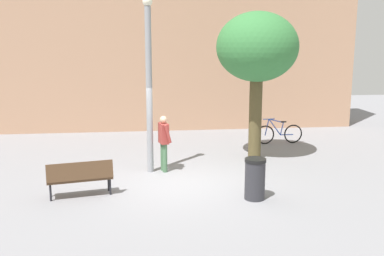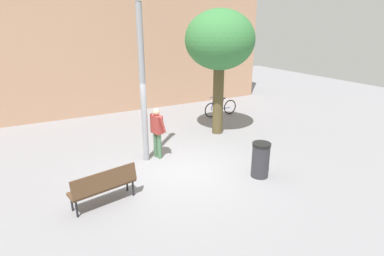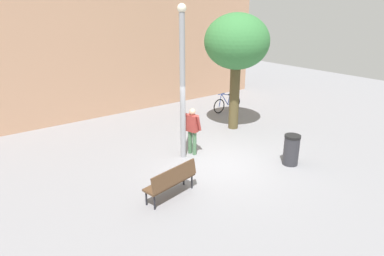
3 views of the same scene
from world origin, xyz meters
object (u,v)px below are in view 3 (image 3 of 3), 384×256
person_by_lamppost (192,128)px  trash_bin (291,150)px  bicycle_blue (227,104)px  plaza_tree (237,43)px  park_bench (172,180)px  lamppost (182,80)px

person_by_lamppost → trash_bin: size_ratio=1.63×
person_by_lamppost → bicycle_blue: 5.47m
plaza_tree → bicycle_blue: size_ratio=2.62×
person_by_lamppost → park_bench: bearing=-137.7°
park_bench → person_by_lamppost: bearing=42.3°
person_by_lamppost → park_bench: (-2.18, -1.99, -0.42)m
plaza_tree → trash_bin: plaza_tree is taller
plaza_tree → bicycle_blue: plaza_tree is taller
lamppost → bicycle_blue: 6.23m
lamppost → person_by_lamppost: bearing=1.1°
park_bench → bicycle_blue: 8.38m
lamppost → park_bench: size_ratio=3.03×
bicycle_blue → trash_bin: (-2.39, -5.70, 0.13)m
park_bench → plaza_tree: (5.22, 3.10, 3.02)m
person_by_lamppost → bicycle_blue: (4.48, 3.08, -0.58)m
lamppost → bicycle_blue: lamppost is taller
plaza_tree → trash_bin: size_ratio=4.61×
person_by_lamppost → trash_bin: bearing=-51.4°
bicycle_blue → lamppost: bearing=-147.7°
trash_bin → bicycle_blue: bearing=67.2°
person_by_lamppost → trash_bin: (2.09, -2.62, -0.45)m
park_bench → bicycle_blue: (6.67, 5.07, -0.16)m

